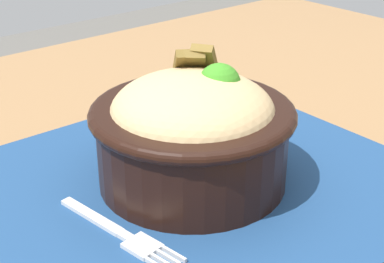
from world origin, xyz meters
name	(u,v)px	position (x,y,z in m)	size (l,w,h in m)	color
table	(197,249)	(0.00, 0.00, 0.67)	(1.28, 0.94, 0.74)	olive
placemat	(165,194)	(0.03, -0.01, 0.74)	(0.46, 0.36, 0.00)	navy
bowl	(192,129)	(0.00, -0.01, 0.80)	(0.20, 0.20, 0.12)	black
fork	(122,234)	(0.10, 0.02, 0.75)	(0.03, 0.13, 0.00)	silver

